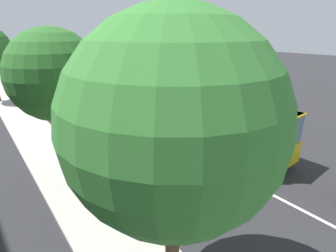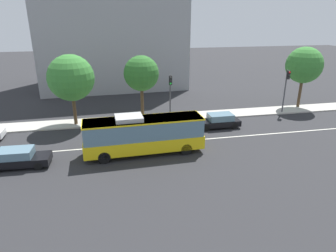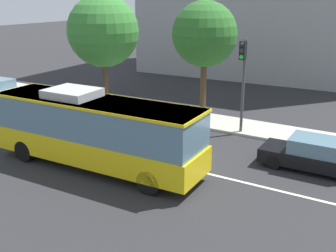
{
  "view_description": "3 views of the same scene",
  "coord_description": "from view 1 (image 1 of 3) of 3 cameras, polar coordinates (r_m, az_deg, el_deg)",
  "views": [
    {
      "loc": [
        -12.42,
        9.74,
        6.93
      ],
      "look_at": [
        -1.44,
        1.17,
        1.79
      ],
      "focal_mm": 27.52,
      "sensor_mm": 36.0,
      "label": 1
    },
    {
      "loc": [
        -4.77,
        -25.11,
        11.2
      ],
      "look_at": [
        0.21,
        -0.5,
        1.81
      ],
      "focal_mm": 32.05,
      "sensor_mm": 36.0,
      "label": 2
    },
    {
      "loc": [
        9.25,
        -14.63,
        7.43
      ],
      "look_at": [
        0.14,
        0.51,
        1.66
      ],
      "focal_mm": 43.19,
      "sensor_mm": 36.0,
      "label": 3
    }
  ],
  "objects": [
    {
      "name": "ground_plane",
      "position": [
        17.24,
        0.13,
        -3.45
      ],
      "size": [
        160.0,
        160.0,
        0.0
      ],
      "primitive_type": "plane",
      "color": "#28282B"
    },
    {
      "name": "sidewalk_kerb",
      "position": [
        14.5,
        -21.83,
        -9.6
      ],
      "size": [
        80.0,
        2.8,
        0.14
      ],
      "primitive_type": "cube",
      "color": "#B2ADA3",
      "rests_on": "ground_plane"
    },
    {
      "name": "lane_centre_line",
      "position": [
        17.24,
        0.13,
        -3.43
      ],
      "size": [
        76.0,
        0.16,
        0.01
      ],
      "primitive_type": "cube",
      "color": "silver",
      "rests_on": "ground_plane"
    },
    {
      "name": "transit_bus",
      "position": [
        16.33,
        10.01,
        1.65
      ],
      "size": [
        10.08,
        2.85,
        3.46
      ],
      "rotation": [
        0.0,
        0.0,
        0.04
      ],
      "color": "yellow",
      "rests_on": "ground_plane"
    },
    {
      "name": "sedan_black_ahead",
      "position": [
        20.92,
        -16.87,
        2.09
      ],
      "size": [
        4.52,
        1.85,
        1.46
      ],
      "rotation": [
        0.0,
        0.0,
        3.15
      ],
      "color": "black",
      "rests_on": "ground_plane"
    },
    {
      "name": "traffic_light_near_corner",
      "position": [
        15.1,
        -21.27,
        5.97
      ],
      "size": [
        0.35,
        0.62,
        5.2
      ],
      "rotation": [
        0.0,
        0.0,
        -1.67
      ],
      "color": "#47474C",
      "rests_on": "ground_plane"
    },
    {
      "name": "traffic_light_mid_block",
      "position": [
        28.48,
        -30.37,
        10.76
      ],
      "size": [
        0.33,
        0.62,
        5.2
      ],
      "rotation": [
        0.0,
        0.0,
        -1.54
      ],
      "color": "#47474C",
      "rests_on": "ground_plane"
    },
    {
      "name": "street_tree_kerbside_left",
      "position": [
        11.69,
        -23.8,
        10.11
      ],
      "size": [
        3.8,
        3.8,
        7.14
      ],
      "color": "#4C3823",
      "rests_on": "ground_plane"
    },
    {
      "name": "street_tree_kerbside_centre",
      "position": [
        5.43,
        1.14,
        0.61
      ],
      "size": [
        4.73,
        4.73,
        7.49
      ],
      "color": "#4C3823",
      "rests_on": "ground_plane"
    }
  ]
}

